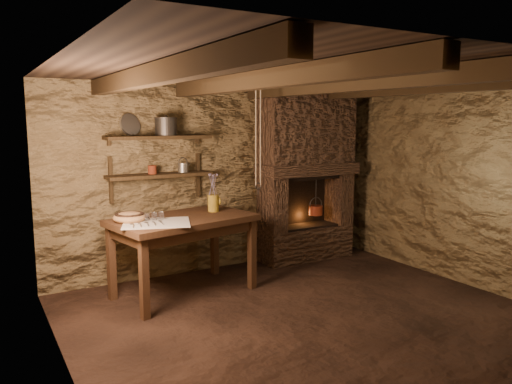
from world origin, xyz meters
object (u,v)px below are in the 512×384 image
red_pot (316,209)px  stoneware_jug (213,195)px  iron_stockpot (166,127)px  wooden_bowl (130,218)px  work_table (184,253)px

red_pot → stoneware_jug: bearing=-169.8°
iron_stockpot → red_pot: 2.44m
stoneware_jug → iron_stockpot: bearing=123.2°
stoneware_jug → red_pot: stoneware_jug is taller
red_pot → wooden_bowl: bearing=-171.9°
work_table → red_pot: red_pot is taller
work_table → red_pot: bearing=0.8°
work_table → wooden_bowl: bearing=162.7°
iron_stockpot → red_pot: size_ratio=0.48×
stoneware_jug → wooden_bowl: 1.04m
iron_stockpot → stoneware_jug: bearing=-46.9°
stoneware_jug → red_pot: (1.74, 0.31, -0.38)m
iron_stockpot → red_pot: bearing=-3.2°
stoneware_jug → iron_stockpot: (-0.41, 0.43, 0.79)m
iron_stockpot → red_pot: iron_stockpot is taller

